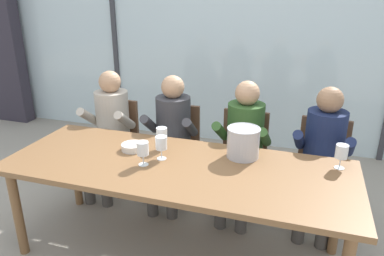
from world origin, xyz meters
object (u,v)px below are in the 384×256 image
(person_beige_jumper, at_px, (109,125))
(person_olive_shirt, at_px, (243,141))
(chair_center, at_px, (242,152))
(wine_glass_center_pour, at_px, (161,143))
(dining_table, at_px, (177,173))
(chair_left_of_center, at_px, (176,144))
(wine_glass_by_left_taster, at_px, (143,149))
(ice_bucket_primary, at_px, (243,142))
(person_charcoal_jacket, at_px, (171,132))
(wine_glass_near_bucket, at_px, (162,135))
(tasting_bowl, at_px, (133,147))
(chair_right_of_center, at_px, (321,162))
(wine_glass_by_right_taster, at_px, (342,153))
(person_navy_polo, at_px, (323,151))
(chair_near_curtain, at_px, (115,137))

(person_beige_jumper, height_order, person_olive_shirt, same)
(chair_center, height_order, wine_glass_center_pour, wine_glass_center_pour)
(dining_table, height_order, chair_left_of_center, chair_left_of_center)
(wine_glass_by_left_taster, bearing_deg, ice_bucket_primary, 28.70)
(person_charcoal_jacket, xyz_separation_m, wine_glass_near_bucket, (0.13, -0.52, 0.19))
(chair_left_of_center, xyz_separation_m, person_olive_shirt, (0.67, -0.13, 0.17))
(person_charcoal_jacket, bearing_deg, chair_center, 8.74)
(person_beige_jumper, height_order, wine_glass_near_bucket, person_beige_jumper)
(tasting_bowl, distance_m, wine_glass_center_pour, 0.30)
(chair_right_of_center, bearing_deg, wine_glass_near_bucket, -145.91)
(dining_table, bearing_deg, person_charcoal_jacket, 113.82)
(chair_right_of_center, height_order, wine_glass_center_pour, wine_glass_center_pour)
(person_beige_jumper, bearing_deg, wine_glass_by_left_taster, -50.08)
(person_charcoal_jacket, bearing_deg, wine_glass_by_left_taster, -87.14)
(person_beige_jumper, xyz_separation_m, wine_glass_by_right_taster, (2.05, -0.44, 0.19))
(person_navy_polo, distance_m, wine_glass_near_bucket, 1.31)
(person_charcoal_jacket, bearing_deg, chair_left_of_center, 87.83)
(person_beige_jumper, bearing_deg, wine_glass_by_right_taster, -14.70)
(ice_bucket_primary, distance_m, wine_glass_center_pour, 0.59)
(person_navy_polo, relative_size, ice_bucket_primary, 4.93)
(person_charcoal_jacket, height_order, person_navy_polo, same)
(chair_near_curtain, height_order, person_beige_jumper, person_beige_jumper)
(chair_left_of_center, relative_size, ice_bucket_primary, 3.61)
(person_olive_shirt, distance_m, person_navy_polo, 0.66)
(person_navy_polo, relative_size, wine_glass_center_pour, 6.88)
(chair_center, relative_size, person_navy_polo, 0.73)
(dining_table, relative_size, wine_glass_near_bucket, 14.17)
(chair_left_of_center, distance_m, wine_glass_by_right_taster, 1.57)
(wine_glass_near_bucket, bearing_deg, person_navy_polo, 23.47)
(chair_left_of_center, height_order, chair_center, same)
(person_navy_polo, distance_m, wine_glass_by_left_taster, 1.47)
(person_olive_shirt, bearing_deg, chair_near_curtain, 177.40)
(chair_right_of_center, xyz_separation_m, wine_glass_center_pour, (-1.14, -0.83, 0.37))
(person_beige_jumper, distance_m, wine_glass_by_right_taster, 2.11)
(chair_right_of_center, bearing_deg, wine_glass_center_pour, -138.77)
(chair_center, height_order, wine_glass_near_bucket, wine_glass_near_bucket)
(tasting_bowl, distance_m, wine_glass_by_left_taster, 0.29)
(person_charcoal_jacket, distance_m, wine_glass_by_right_taster, 1.49)
(dining_table, distance_m, person_beige_jumper, 1.22)
(chair_center, relative_size, wine_glass_center_pour, 5.04)
(dining_table, xyz_separation_m, wine_glass_by_left_taster, (-0.22, -0.07, 0.19))
(wine_glass_by_left_taster, bearing_deg, dining_table, 18.48)
(chair_right_of_center, distance_m, wine_glass_by_right_taster, 0.70)
(chair_right_of_center, bearing_deg, person_beige_jumper, -170.60)
(ice_bucket_primary, height_order, wine_glass_near_bucket, ice_bucket_primary)
(chair_near_curtain, height_order, person_charcoal_jacket, person_charcoal_jacket)
(chair_near_curtain, bearing_deg, person_charcoal_jacket, -6.57)
(person_navy_polo, bearing_deg, person_charcoal_jacket, -174.97)
(chair_center, distance_m, tasting_bowl, 1.08)
(person_beige_jumper, relative_size, person_olive_shirt, 1.00)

